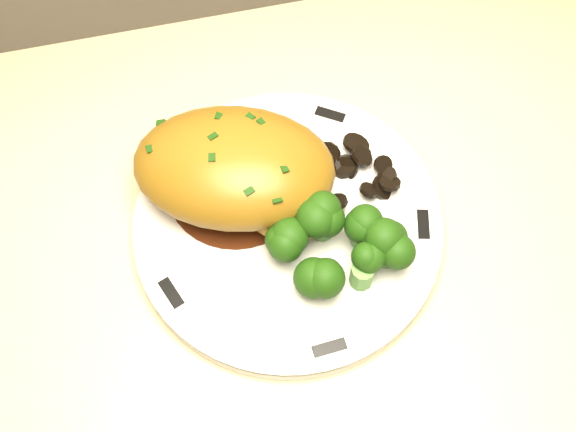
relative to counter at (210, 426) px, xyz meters
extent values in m
cube|color=#512F25|center=(0.00, 0.00, -0.02)|extent=(1.89, 0.62, 0.81)
cube|color=#C7BC90|center=(0.00, 0.00, 0.40)|extent=(1.95, 0.64, 0.03)
cylinder|color=silver|center=(0.12, 0.06, 0.43)|extent=(0.33, 0.33, 0.02)
cube|color=black|center=(0.18, 0.16, 0.44)|extent=(0.03, 0.02, 0.00)
cube|color=black|center=(0.05, 0.15, 0.44)|extent=(0.03, 0.02, 0.00)
cube|color=black|center=(0.02, 0.02, 0.44)|extent=(0.02, 0.03, 0.00)
cube|color=black|center=(0.13, -0.05, 0.44)|extent=(0.03, 0.01, 0.00)
cube|color=black|center=(0.23, 0.04, 0.44)|extent=(0.02, 0.03, 0.00)
cylinder|color=#3C180A|center=(0.08, 0.11, 0.44)|extent=(0.12, 0.12, 0.00)
ellipsoid|color=#865C17|center=(0.08, 0.11, 0.47)|extent=(0.19, 0.15, 0.06)
ellipsoid|color=#865C17|center=(0.12, 0.07, 0.45)|extent=(0.09, 0.08, 0.03)
cube|color=#14340B|center=(0.04, 0.13, 0.49)|extent=(0.01, 0.01, 0.00)
cube|color=#14340B|center=(0.06, 0.12, 0.50)|extent=(0.01, 0.01, 0.00)
cube|color=#14340B|center=(0.08, 0.11, 0.50)|extent=(0.01, 0.01, 0.00)
cube|color=#14340B|center=(0.09, 0.11, 0.50)|extent=(0.01, 0.01, 0.00)
cube|color=#14340B|center=(0.11, 0.10, 0.50)|extent=(0.01, 0.01, 0.00)
cube|color=#14340B|center=(0.13, 0.10, 0.49)|extent=(0.01, 0.01, 0.00)
cylinder|color=black|center=(0.20, 0.10, 0.44)|extent=(0.02, 0.02, 0.01)
cylinder|color=black|center=(0.20, 0.10, 0.44)|extent=(0.02, 0.02, 0.01)
cylinder|color=black|center=(0.19, 0.11, 0.44)|extent=(0.02, 0.02, 0.01)
cylinder|color=black|center=(0.19, 0.11, 0.44)|extent=(0.02, 0.02, 0.01)
cylinder|color=black|center=(0.17, 0.12, 0.44)|extent=(0.02, 0.02, 0.01)
cylinder|color=black|center=(0.16, 0.12, 0.44)|extent=(0.02, 0.02, 0.02)
cylinder|color=black|center=(0.15, 0.11, 0.44)|extent=(0.03, 0.02, 0.01)
cylinder|color=black|center=(0.14, 0.11, 0.44)|extent=(0.03, 0.03, 0.00)
cylinder|color=black|center=(0.14, 0.10, 0.44)|extent=(0.03, 0.03, 0.01)
cylinder|color=black|center=(0.14, 0.10, 0.44)|extent=(0.02, 0.02, 0.02)
cylinder|color=black|center=(0.14, 0.09, 0.44)|extent=(0.03, 0.03, 0.01)
cylinder|color=black|center=(0.14, 0.08, 0.44)|extent=(0.03, 0.03, 0.01)
cylinder|color=black|center=(0.15, 0.08, 0.44)|extent=(0.03, 0.03, 0.01)
cylinder|color=black|center=(0.16, 0.07, 0.44)|extent=(0.03, 0.03, 0.01)
cylinder|color=black|center=(0.17, 0.07, 0.44)|extent=(0.03, 0.02, 0.02)
cylinder|color=black|center=(0.19, 0.08, 0.44)|extent=(0.03, 0.03, 0.02)
cylinder|color=black|center=(0.19, 0.08, 0.44)|extent=(0.04, 0.04, 0.01)
cylinder|color=black|center=(0.20, 0.09, 0.44)|extent=(0.03, 0.03, 0.01)
cylinder|color=#508B3A|center=(0.11, 0.04, 0.45)|extent=(0.02, 0.02, 0.02)
sphere|color=black|center=(0.11, 0.04, 0.46)|extent=(0.03, 0.03, 0.03)
cylinder|color=#508B3A|center=(0.14, 0.05, 0.45)|extent=(0.02, 0.02, 0.02)
sphere|color=black|center=(0.14, 0.05, 0.46)|extent=(0.03, 0.03, 0.03)
cylinder|color=#508B3A|center=(0.17, 0.03, 0.45)|extent=(0.02, 0.02, 0.02)
sphere|color=black|center=(0.17, 0.03, 0.46)|extent=(0.03, 0.03, 0.03)
cylinder|color=#508B3A|center=(0.13, 0.01, 0.45)|extent=(0.02, 0.02, 0.02)
sphere|color=black|center=(0.13, 0.01, 0.46)|extent=(0.03, 0.03, 0.03)
cylinder|color=#508B3A|center=(0.16, 0.00, 0.45)|extent=(0.02, 0.02, 0.02)
sphere|color=black|center=(0.16, 0.00, 0.46)|extent=(0.03, 0.03, 0.03)
cylinder|color=#508B3A|center=(0.19, 0.02, 0.45)|extent=(0.02, 0.02, 0.02)
sphere|color=black|center=(0.19, 0.02, 0.46)|extent=(0.03, 0.03, 0.03)
camera|label=1|loc=(0.06, -0.18, 0.97)|focal=45.00mm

